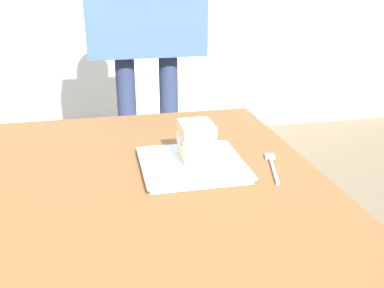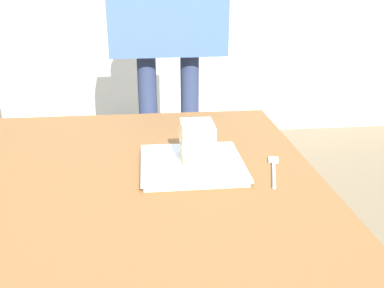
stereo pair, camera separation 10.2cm
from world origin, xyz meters
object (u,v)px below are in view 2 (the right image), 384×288
patio_table (118,247)px  cake_slice (197,141)px  dessert_plate (192,165)px  dessert_fork (274,169)px

patio_table → cake_slice: bearing=-45.7°
patio_table → cake_slice: (0.19, -0.19, 0.16)m
dessert_plate → cake_slice: cake_slice is taller
patio_table → dessert_fork: (0.13, -0.37, 0.10)m
dessert_plate → cake_slice: size_ratio=2.60×
dessert_plate → dessert_fork: (-0.04, -0.19, -0.00)m
dessert_fork → cake_slice: bearing=71.9°
cake_slice → dessert_fork: bearing=-108.1°
cake_slice → dessert_plate: bearing=141.1°
patio_table → dessert_plate: bearing=-46.3°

